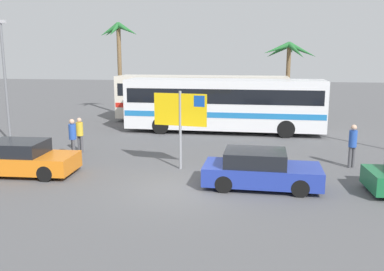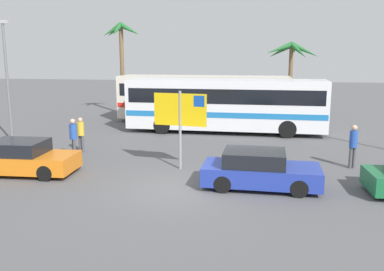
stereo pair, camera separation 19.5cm
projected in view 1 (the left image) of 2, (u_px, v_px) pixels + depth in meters
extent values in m
plane|color=#565659|center=(182.00, 189.00, 14.34)|extent=(120.00, 120.00, 0.00)
cube|color=white|center=(224.00, 104.00, 24.58)|extent=(11.68, 2.61, 2.90)
cube|color=black|center=(224.00, 95.00, 24.48)|extent=(11.21, 2.64, 0.84)
cube|color=#1E70B7|center=(224.00, 112.00, 24.68)|extent=(11.56, 2.64, 0.32)
cylinder|color=black|center=(284.00, 122.00, 25.39)|extent=(1.00, 0.28, 1.00)
cylinder|color=black|center=(286.00, 129.00, 23.11)|extent=(1.00, 0.28, 1.00)
cylinder|color=black|center=(169.00, 119.00, 26.54)|extent=(1.00, 0.28, 1.00)
cylinder|color=black|center=(161.00, 126.00, 24.25)|extent=(1.00, 0.28, 1.00)
cube|color=silver|center=(201.00, 97.00, 28.45)|extent=(11.68, 2.61, 2.90)
cube|color=black|center=(201.00, 89.00, 28.34)|extent=(11.21, 2.64, 0.84)
cube|color=red|center=(201.00, 104.00, 28.55)|extent=(11.56, 2.64, 0.32)
cylinder|color=black|center=(254.00, 113.00, 29.25)|extent=(1.00, 0.28, 1.00)
cylinder|color=black|center=(253.00, 118.00, 26.97)|extent=(1.00, 0.28, 1.00)
cylinder|color=black|center=(155.00, 111.00, 30.40)|extent=(1.00, 0.28, 1.00)
cylinder|color=black|center=(147.00, 116.00, 28.12)|extent=(1.00, 0.28, 1.00)
cylinder|color=gray|center=(180.00, 131.00, 16.59)|extent=(0.11, 0.11, 3.20)
cube|color=yellow|center=(180.00, 110.00, 16.42)|extent=(2.19, 0.34, 1.30)
cube|color=#1447A8|center=(199.00, 101.00, 16.13)|extent=(0.45, 0.13, 0.44)
cylinder|color=black|center=(384.00, 179.00, 14.53)|extent=(0.61, 0.20, 0.60)
cube|color=orange|center=(24.00, 162.00, 16.04)|extent=(4.10, 2.05, 0.64)
cube|color=black|center=(17.00, 148.00, 15.95)|extent=(2.17, 1.80, 0.52)
cylinder|color=black|center=(64.00, 162.00, 16.77)|extent=(0.61, 0.19, 0.60)
cylinder|color=black|center=(45.00, 174.00, 15.12)|extent=(0.61, 0.19, 0.60)
cylinder|color=black|center=(6.00, 161.00, 17.02)|extent=(0.61, 0.19, 0.60)
cube|color=#23389E|center=(262.00, 174.00, 14.46)|extent=(4.09, 1.86, 0.64)
cube|color=black|center=(255.00, 158.00, 14.39)|extent=(2.14, 1.69, 0.52)
cylinder|color=black|center=(297.00, 174.00, 15.08)|extent=(0.60, 0.17, 0.60)
cylinder|color=black|center=(300.00, 188.00, 13.48)|extent=(0.60, 0.17, 0.60)
cylinder|color=black|center=(228.00, 171.00, 15.51)|extent=(0.60, 0.17, 0.60)
cylinder|color=black|center=(224.00, 184.00, 13.91)|extent=(0.60, 0.17, 0.60)
cylinder|color=#4C4C51|center=(82.00, 144.00, 19.64)|extent=(0.13, 0.13, 0.81)
cylinder|color=#4C4C51|center=(79.00, 144.00, 19.73)|extent=(0.13, 0.13, 0.81)
cylinder|color=gold|center=(80.00, 129.00, 19.55)|extent=(0.32, 0.32, 0.64)
sphere|color=tan|center=(79.00, 120.00, 19.46)|extent=(0.22, 0.22, 0.22)
cylinder|color=#4C4C51|center=(74.00, 149.00, 18.48)|extent=(0.13, 0.13, 0.87)
cylinder|color=#4C4C51|center=(73.00, 148.00, 18.64)|extent=(0.13, 0.13, 0.87)
cylinder|color=#2851B2|center=(72.00, 132.00, 18.41)|extent=(0.32, 0.32, 0.69)
sphere|color=tan|center=(72.00, 122.00, 18.32)|extent=(0.24, 0.24, 0.24)
cylinder|color=#4C4C51|center=(353.00, 157.00, 17.03)|extent=(0.13, 0.13, 0.88)
cylinder|color=#4C4C51|center=(350.00, 157.00, 16.97)|extent=(0.13, 0.13, 0.88)
cylinder|color=#2851B2|center=(353.00, 139.00, 16.85)|extent=(0.32, 0.32, 0.69)
sphere|color=tan|center=(354.00, 127.00, 16.76)|extent=(0.24, 0.24, 0.24)
cylinder|color=slate|center=(6.00, 84.00, 21.58)|extent=(0.14, 0.14, 6.17)
cube|color=#B2B2B7|center=(0.00, 22.00, 20.96)|extent=(0.56, 0.20, 0.16)
cylinder|color=brown|center=(288.00, 82.00, 31.40)|extent=(0.32, 0.32, 5.16)
cone|color=#23662D|center=(303.00, 51.00, 30.79)|extent=(2.18, 0.45, 1.31)
cone|color=#23662D|center=(291.00, 49.00, 31.89)|extent=(0.84, 2.27, 1.03)
cone|color=#23662D|center=(278.00, 51.00, 31.63)|extent=(2.03, 1.60, 1.34)
cone|color=#23662D|center=(277.00, 49.00, 30.65)|extent=(2.20, 1.34, 1.08)
cone|color=#23662D|center=(296.00, 51.00, 30.03)|extent=(1.39, 2.12, 1.35)
cylinder|color=brown|center=(120.00, 72.00, 31.94)|extent=(0.32, 0.32, 6.64)
cone|color=#23662D|center=(128.00, 30.00, 31.34)|extent=(1.66, 0.73, 1.12)
cone|color=#23662D|center=(127.00, 29.00, 31.80)|extent=(1.37, 1.56, 0.96)
cone|color=#23662D|center=(119.00, 31.00, 32.01)|extent=(0.87, 1.66, 1.16)
cone|color=#23662D|center=(112.00, 30.00, 31.70)|extent=(1.64, 1.04, 1.17)
cone|color=#23662D|center=(109.00, 30.00, 31.20)|extent=(1.63, 0.98, 1.20)
cone|color=#23662D|center=(114.00, 30.00, 30.70)|extent=(0.66, 1.63, 1.20)
cone|color=#23662D|center=(123.00, 28.00, 30.74)|extent=(1.52, 1.42, 0.95)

